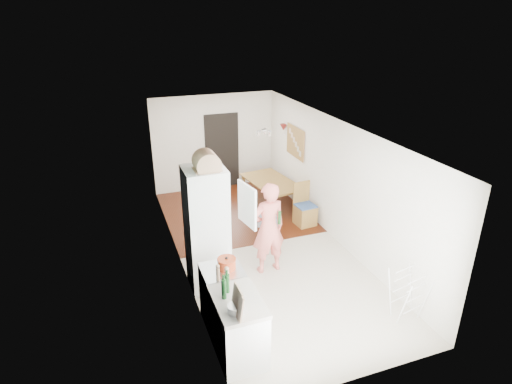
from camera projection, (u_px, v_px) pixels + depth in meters
room_shell at (262, 192)px, 8.10m from camera, size 3.20×7.00×2.50m
floor at (261, 249)px, 8.59m from camera, size 3.20×7.00×0.01m
wood_floor_overlay at (234, 211)px, 10.19m from camera, size 3.20×3.30×0.01m
sage_wall_panel at (203, 222)px, 5.63m from camera, size 0.02×3.00×1.30m
tile_splashback at (216, 289)px, 5.43m from camera, size 0.02×1.90×0.50m
doorway_recess at (222, 151)px, 11.27m from camera, size 0.90×0.04×2.00m
base_cabinet at (238, 329)px, 5.81m from camera, size 0.60×0.90×0.86m
worktop at (238, 301)px, 5.63m from camera, size 0.62×0.92×0.06m
range_cooker at (223, 296)px, 6.45m from camera, size 0.60×0.60×0.88m
cooker_top at (222, 271)px, 6.27m from camera, size 0.60×0.60×0.04m
fridge_housing at (207, 229)px, 7.09m from camera, size 0.66×0.66×2.15m
fridge_door at (247, 205)px, 6.84m from camera, size 0.14×0.56×0.70m
fridge_interior at (224, 200)px, 7.01m from camera, size 0.02×0.52×0.66m
pinboard at (296, 142)px, 10.12m from camera, size 0.03×0.90×0.70m
pinboard_frame at (295, 142)px, 10.12m from camera, size 0.00×0.94×0.74m
wall_sconce at (283, 127)px, 10.59m from camera, size 0.18×0.18×0.16m
person at (268, 220)px, 7.51m from camera, size 0.77×0.54×2.03m
dining_table at (272, 194)px, 10.55m from camera, size 0.99×1.53×0.50m
dining_chair at (306, 205)px, 9.39m from camera, size 0.44×0.44×0.97m
stool at (269, 232)px, 8.83m from camera, size 0.39×0.39×0.42m
grey_drape at (268, 218)px, 8.71m from camera, size 0.54×0.54×0.19m
drying_rack at (408, 295)px, 6.54m from camera, size 0.47×0.44×0.80m
bread_bin at (207, 163)px, 6.57m from camera, size 0.43×0.41×0.22m
red_casserole at (227, 264)px, 6.26m from camera, size 0.32×0.32×0.16m
steel_pan at (235, 309)px, 5.36m from camera, size 0.21×0.21×0.10m
held_bottle at (279, 218)px, 7.38m from camera, size 0.05×0.05×0.24m
bottle_a at (224, 289)px, 5.58m from camera, size 0.08×0.08×0.29m
bottle_b at (227, 283)px, 5.71m from camera, size 0.07×0.07×0.28m
bottle_c at (238, 301)px, 5.39m from camera, size 0.11×0.11×0.24m
pepper_mill_front at (227, 278)px, 5.86m from camera, size 0.06×0.06×0.23m
pepper_mill_back at (218, 274)px, 5.98m from camera, size 0.06×0.06×0.20m
chopping_boards at (238, 303)px, 5.25m from camera, size 0.06×0.28×0.38m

